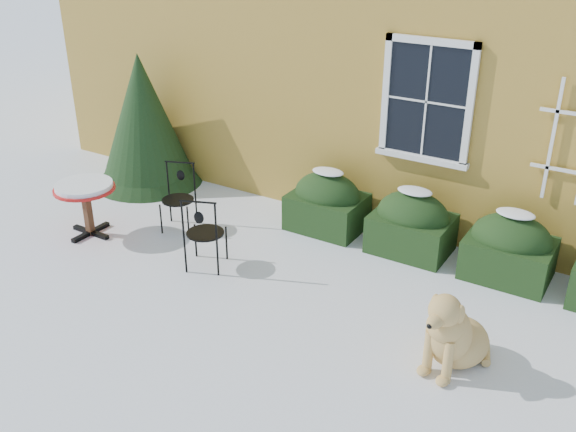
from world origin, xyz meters
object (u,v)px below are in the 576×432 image
Objects in this scene: patio_chair_near at (204,232)px; dog at (452,335)px; evergreen_shrub at (145,133)px; bistro_table at (85,192)px; patio_chair_far at (179,197)px.

patio_chair_near is 1.00× the size of dog.
evergreen_shrub is 2.02m from bistro_table.
patio_chair_far is (-1.05, 0.73, -0.03)m from patio_chair_near.
bistro_table is 1.29m from patio_chair_far.
bistro_table is 5.37m from dog.
dog is at bearing -1.44° from bistro_table.
evergreen_shrub is at bearing 124.40° from patio_chair_far.
dog is at bearing -35.05° from patio_chair_far.
bistro_table is 0.88× the size of patio_chair_far.
patio_chair_near is at bearing 3.89° from bistro_table.
evergreen_shrub is at bearing 108.54° from bistro_table.
patio_chair_near is at bearing -33.86° from evergreen_shrub.
patio_chair_far is 0.94× the size of dog.
bistro_table is 2.01m from patio_chair_near.
bistro_table is 0.83× the size of patio_chair_near.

